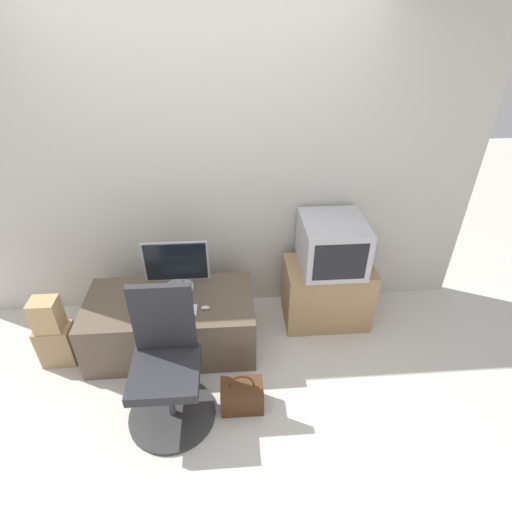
{
  "coord_description": "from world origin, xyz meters",
  "views": [
    {
      "loc": [
        0.16,
        -1.66,
        2.43
      ],
      "look_at": [
        0.35,
        0.93,
        0.72
      ],
      "focal_mm": 28.0,
      "sensor_mm": 36.0,
      "label": 1
    }
  ],
  "objects_px": {
    "handbag": "(242,396)",
    "main_monitor": "(177,267)",
    "mouse": "(205,308)",
    "keyboard": "(176,311)",
    "crt_tv": "(332,244)",
    "office_chair": "(167,371)",
    "cardboard_box_lower": "(58,344)"
  },
  "relations": [
    {
      "from": "handbag",
      "to": "main_monitor",
      "type": "bearing_deg",
      "value": 120.62
    },
    {
      "from": "mouse",
      "to": "handbag",
      "type": "distance_m",
      "value": 0.68
    },
    {
      "from": "keyboard",
      "to": "mouse",
      "type": "height_order",
      "value": "mouse"
    },
    {
      "from": "keyboard",
      "to": "main_monitor",
      "type": "bearing_deg",
      "value": 89.87
    },
    {
      "from": "crt_tv",
      "to": "office_chair",
      "type": "bearing_deg",
      "value": -145.15
    },
    {
      "from": "main_monitor",
      "to": "mouse",
      "type": "relative_size",
      "value": 7.36
    },
    {
      "from": "main_monitor",
      "to": "office_chair",
      "type": "distance_m",
      "value": 0.82
    },
    {
      "from": "office_chair",
      "to": "keyboard",
      "type": "bearing_deg",
      "value": 87.34
    },
    {
      "from": "crt_tv",
      "to": "office_chair",
      "type": "relative_size",
      "value": 0.55
    },
    {
      "from": "main_monitor",
      "to": "crt_tv",
      "type": "height_order",
      "value": "crt_tv"
    },
    {
      "from": "mouse",
      "to": "handbag",
      "type": "bearing_deg",
      "value": -64.31
    },
    {
      "from": "office_chair",
      "to": "cardboard_box_lower",
      "type": "height_order",
      "value": "office_chair"
    },
    {
      "from": "main_monitor",
      "to": "crt_tv",
      "type": "xyz_separation_m",
      "value": [
        1.23,
        0.11,
        0.08
      ]
    },
    {
      "from": "crt_tv",
      "to": "mouse",
      "type": "bearing_deg",
      "value": -159.62
    },
    {
      "from": "cardboard_box_lower",
      "to": "handbag",
      "type": "bearing_deg",
      "value": -20.53
    },
    {
      "from": "main_monitor",
      "to": "mouse",
      "type": "bearing_deg",
      "value": -51.28
    },
    {
      "from": "crt_tv",
      "to": "cardboard_box_lower",
      "type": "bearing_deg",
      "value": -170.62
    },
    {
      "from": "crt_tv",
      "to": "office_chair",
      "type": "height_order",
      "value": "office_chair"
    },
    {
      "from": "handbag",
      "to": "crt_tv",
      "type": "bearing_deg",
      "value": 48.91
    },
    {
      "from": "main_monitor",
      "to": "cardboard_box_lower",
      "type": "distance_m",
      "value": 1.1
    },
    {
      "from": "main_monitor",
      "to": "keyboard",
      "type": "height_order",
      "value": "main_monitor"
    },
    {
      "from": "mouse",
      "to": "office_chair",
      "type": "xyz_separation_m",
      "value": [
        -0.24,
        -0.49,
        -0.1
      ]
    },
    {
      "from": "keyboard",
      "to": "handbag",
      "type": "height_order",
      "value": "keyboard"
    },
    {
      "from": "keyboard",
      "to": "office_chair",
      "type": "xyz_separation_m",
      "value": [
        -0.02,
        -0.48,
        -0.09
      ]
    },
    {
      "from": "mouse",
      "to": "keyboard",
      "type": "bearing_deg",
      "value": -176.42
    },
    {
      "from": "keyboard",
      "to": "office_chair",
      "type": "relative_size",
      "value": 0.31
    },
    {
      "from": "main_monitor",
      "to": "handbag",
      "type": "height_order",
      "value": "main_monitor"
    },
    {
      "from": "main_monitor",
      "to": "mouse",
      "type": "xyz_separation_m",
      "value": [
        0.21,
        -0.27,
        -0.2
      ]
    },
    {
      "from": "cardboard_box_lower",
      "to": "handbag",
      "type": "relative_size",
      "value": 1.11
    },
    {
      "from": "mouse",
      "to": "cardboard_box_lower",
      "type": "bearing_deg",
      "value": 179.1
    },
    {
      "from": "mouse",
      "to": "office_chair",
      "type": "height_order",
      "value": "office_chair"
    },
    {
      "from": "main_monitor",
      "to": "mouse",
      "type": "height_order",
      "value": "main_monitor"
    }
  ]
}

